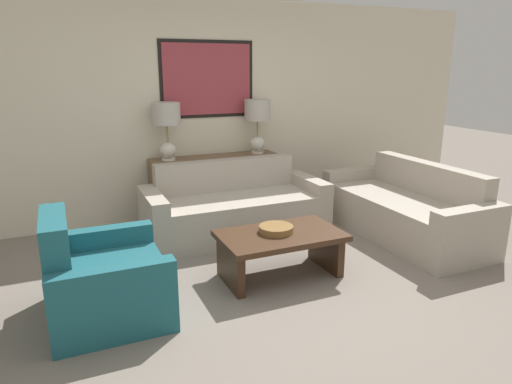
{
  "coord_description": "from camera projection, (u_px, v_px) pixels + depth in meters",
  "views": [
    {
      "loc": [
        -1.75,
        -3.0,
        1.84
      ],
      "look_at": [
        -0.01,
        0.98,
        0.65
      ],
      "focal_mm": 32.0,
      "sensor_mm": 36.0,
      "label": 1
    }
  ],
  "objects": [
    {
      "name": "back_wall",
      "position": [
        207.0,
        110.0,
        5.69
      ],
      "size": [
        7.85,
        0.12,
        2.65
      ],
      "color": "beige",
      "rests_on": "ground_plane"
    },
    {
      "name": "table_lamp_left",
      "position": [
        167.0,
        122.0,
        5.26
      ],
      "size": [
        0.32,
        0.32,
        0.67
      ],
      "color": "silver",
      "rests_on": "console_table"
    },
    {
      "name": "armchair_near_back_wall",
      "position": [
        102.0,
        281.0,
        3.45
      ],
      "size": [
        0.85,
        0.97,
        0.84
      ],
      "color": "#1E5B66",
      "rests_on": "ground_plane"
    },
    {
      "name": "ground_plane",
      "position": [
        304.0,
        295.0,
        3.81
      ],
      "size": [
        20.0,
        20.0,
        0.0
      ],
      "primitive_type": "plane",
      "color": "slate"
    },
    {
      "name": "console_table",
      "position": [
        216.0,
        187.0,
        5.71
      ],
      "size": [
        1.59,
        0.36,
        0.78
      ],
      "color": "brown",
      "rests_on": "ground_plane"
    },
    {
      "name": "decorative_bowl",
      "position": [
        276.0,
        229.0,
        4.07
      ],
      "size": [
        0.31,
        0.31,
        0.06
      ],
      "color": "olive",
      "rests_on": "coffee_table"
    },
    {
      "name": "couch_by_back_wall",
      "position": [
        235.0,
        210.0,
        5.15
      ],
      "size": [
        2.02,
        0.85,
        0.81
      ],
      "color": "#ADA393",
      "rests_on": "ground_plane"
    },
    {
      "name": "couch_by_side",
      "position": [
        404.0,
        211.0,
        5.11
      ],
      "size": [
        0.85,
        2.02,
        0.81
      ],
      "color": "#ADA393",
      "rests_on": "ground_plane"
    },
    {
      "name": "table_lamp_right",
      "position": [
        257.0,
        117.0,
        5.7
      ],
      "size": [
        0.32,
        0.32,
        0.67
      ],
      "color": "silver",
      "rests_on": "console_table"
    },
    {
      "name": "coffee_table",
      "position": [
        280.0,
        245.0,
        4.09
      ],
      "size": [
        1.09,
        0.66,
        0.42
      ],
      "color": "#3D2616",
      "rests_on": "ground_plane"
    }
  ]
}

